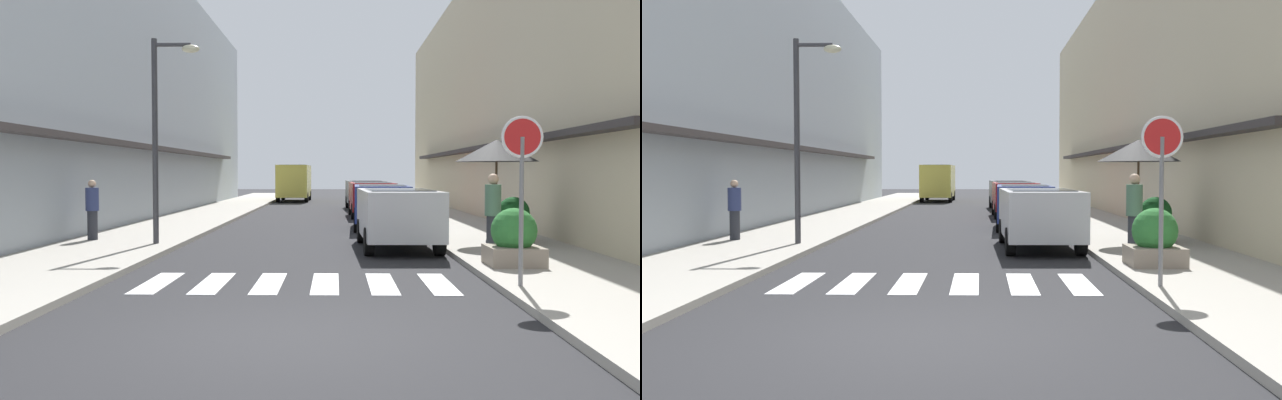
% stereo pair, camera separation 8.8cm
% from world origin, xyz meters
% --- Properties ---
extents(ground_plane, '(99.82, 99.82, 0.00)m').
position_xyz_m(ground_plane, '(0.00, 18.15, 0.00)').
color(ground_plane, '#232326').
extents(sidewalk_left, '(3.18, 63.52, 0.12)m').
position_xyz_m(sidewalk_left, '(-4.81, 18.15, 0.06)').
color(sidewalk_left, '#9E998E').
rests_on(sidewalk_left, ground_plane).
extents(sidewalk_right, '(3.18, 63.52, 0.12)m').
position_xyz_m(sidewalk_right, '(4.81, 18.15, 0.06)').
color(sidewalk_right, '#9E998E').
rests_on(sidewalk_right, ground_plane).
extents(building_row_left, '(5.50, 42.83, 10.61)m').
position_xyz_m(building_row_left, '(-8.89, 19.42, 5.30)').
color(building_row_left, '#939EA8').
rests_on(building_row_left, ground_plane).
extents(building_row_right, '(5.50, 42.83, 10.36)m').
position_xyz_m(building_row_right, '(8.89, 19.42, 5.18)').
color(building_row_right, beige).
rests_on(building_row_right, ground_plane).
extents(crosswalk, '(5.20, 2.20, 0.01)m').
position_xyz_m(crosswalk, '(-0.00, 3.71, 0.01)').
color(crosswalk, silver).
rests_on(crosswalk, ground_plane).
extents(parked_car_near, '(1.88, 4.20, 1.47)m').
position_xyz_m(parked_car_near, '(2.17, 8.91, 0.92)').
color(parked_car_near, silver).
rests_on(parked_car_near, ground_plane).
extents(parked_car_mid, '(1.91, 4.31, 1.47)m').
position_xyz_m(parked_car_mid, '(2.17, 14.76, 0.92)').
color(parked_car_mid, navy).
rests_on(parked_car_mid, ground_plane).
extents(parked_car_far, '(1.87, 4.20, 1.47)m').
position_xyz_m(parked_car_far, '(2.17, 20.71, 0.92)').
color(parked_car_far, maroon).
rests_on(parked_car_far, ground_plane).
extents(parked_car_distant, '(1.96, 4.52, 1.47)m').
position_xyz_m(parked_car_distant, '(2.17, 26.63, 0.92)').
color(parked_car_distant, '#4C5156').
rests_on(parked_car_distant, ground_plane).
extents(delivery_van, '(2.07, 5.43, 2.37)m').
position_xyz_m(delivery_van, '(-2.02, 36.20, 1.41)').
color(delivery_van, '#D8CC4C').
rests_on(delivery_van, ground_plane).
extents(round_street_sign, '(0.65, 0.07, 2.63)m').
position_xyz_m(round_street_sign, '(3.52, 2.88, 2.14)').
color(round_street_sign, slate).
rests_on(round_street_sign, sidewalk_right).
extents(street_lamp, '(1.19, 0.28, 5.05)m').
position_xyz_m(street_lamp, '(-3.61, 8.98, 3.23)').
color(street_lamp, '#38383D').
rests_on(street_lamp, sidewalk_left).
extents(cafe_umbrella, '(2.04, 2.04, 2.58)m').
position_xyz_m(cafe_umbrella, '(4.67, 9.31, 2.41)').
color(cafe_umbrella, '#262626').
rests_on(cafe_umbrella, sidewalk_right).
extents(planter_corner, '(1.01, 1.01, 1.09)m').
position_xyz_m(planter_corner, '(4.03, 5.21, 0.60)').
color(planter_corner, gray).
rests_on(planter_corner, sidewalk_right).
extents(planter_midblock, '(0.85, 0.85, 1.14)m').
position_xyz_m(planter_midblock, '(5.21, 9.72, 0.66)').
color(planter_midblock, slate).
rests_on(planter_midblock, sidewalk_right).
extents(pedestrian_walking_near, '(0.34, 0.34, 1.74)m').
position_xyz_m(pedestrian_walking_near, '(3.99, 6.75, 1.04)').
color(pedestrian_walking_near, '#282B33').
rests_on(pedestrian_walking_near, sidewalk_right).
extents(pedestrian_walking_far, '(0.34, 0.34, 1.57)m').
position_xyz_m(pedestrian_walking_far, '(-5.71, 9.82, 0.94)').
color(pedestrian_walking_far, '#282B33').
rests_on(pedestrian_walking_far, sidewalk_left).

